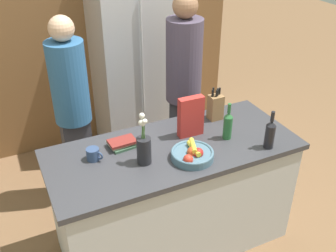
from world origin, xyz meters
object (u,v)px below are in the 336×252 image
object	(u,v)px
fruit_bowl	(193,154)
book_stack	(122,143)
cereal_box	(191,117)
knife_block	(215,107)
flower_vase	(144,148)
refrigerator	(136,57)
bottle_oil	(270,134)
person_in_blue	(184,82)
bottle_vinegar	(228,125)
person_at_sink	(72,104)
coffee_mug	(93,154)

from	to	relation	value
fruit_bowl	book_stack	xyz separation A→B (m)	(-0.37, 0.34, -0.01)
fruit_bowl	cereal_box	size ratio (longest dim) A/B	0.95
cereal_box	book_stack	world-z (taller)	cereal_box
knife_block	cereal_box	world-z (taller)	cereal_box
flower_vase	refrigerator	bearing A→B (deg)	70.30
knife_block	bottle_oil	bearing A→B (deg)	-76.08
cereal_box	person_in_blue	bearing A→B (deg)	67.06
cereal_box	flower_vase	bearing A→B (deg)	-158.17
cereal_box	bottle_oil	size ratio (longest dim) A/B	1.08
cereal_box	knife_block	bearing A→B (deg)	24.40
bottle_vinegar	bottle_oil	bearing A→B (deg)	-48.97
cereal_box	refrigerator	bearing A→B (deg)	84.94
bottle_vinegar	person_at_sink	distance (m)	1.27
book_stack	bottle_vinegar	xyz separation A→B (m)	(0.72, -0.22, 0.08)
bottle_oil	person_in_blue	bearing A→B (deg)	98.58
book_stack	fruit_bowl	bearing A→B (deg)	-42.65
knife_block	bottle_oil	size ratio (longest dim) A/B	0.94
fruit_bowl	cereal_box	bearing A→B (deg)	64.60
coffee_mug	person_at_sink	size ratio (longest dim) A/B	0.06
bottle_oil	bottle_vinegar	size ratio (longest dim) A/B	1.01
coffee_mug	person_in_blue	xyz separation A→B (m)	(0.98, 0.62, 0.07)
bottle_oil	person_at_sink	world-z (taller)	person_at_sink
person_in_blue	cereal_box	bearing A→B (deg)	-84.77
fruit_bowl	bottle_vinegar	size ratio (longest dim) A/B	1.03
fruit_bowl	cereal_box	distance (m)	0.32
refrigerator	knife_block	bearing A→B (deg)	-82.51
bottle_vinegar	book_stack	bearing A→B (deg)	162.90
book_stack	bottle_oil	xyz separation A→B (m)	(0.91, -0.44, 0.08)
cereal_box	bottle_vinegar	xyz separation A→B (m)	(0.22, -0.15, -0.04)
knife_block	book_stack	bearing A→B (deg)	-175.58
coffee_mug	book_stack	xyz separation A→B (m)	(0.22, 0.07, -0.02)
fruit_bowl	person_in_blue	bearing A→B (deg)	66.29
cereal_box	coffee_mug	bearing A→B (deg)	179.97
fruit_bowl	person_at_sink	xyz separation A→B (m)	(-0.56, 1.01, 0.02)
flower_vase	cereal_box	size ratio (longest dim) A/B	1.20
bottle_vinegar	person_in_blue	size ratio (longest dim) A/B	0.16
cereal_box	coffee_mug	world-z (taller)	cereal_box
bottle_vinegar	coffee_mug	bearing A→B (deg)	170.80
person_in_blue	refrigerator	bearing A→B (deg)	128.56
fruit_bowl	bottle_oil	world-z (taller)	bottle_oil
book_stack	person_in_blue	bearing A→B (deg)	35.73
cereal_box	person_at_sink	bearing A→B (deg)	132.76
fruit_bowl	flower_vase	bearing A→B (deg)	161.81
refrigerator	flower_vase	size ratio (longest dim) A/B	5.49
bottle_oil	bottle_vinegar	distance (m)	0.30
coffee_mug	cereal_box	bearing A→B (deg)	-0.03
fruit_bowl	book_stack	world-z (taller)	fruit_bowl
fruit_bowl	flower_vase	xyz separation A→B (m)	(-0.30, 0.10, 0.08)
flower_vase	coffee_mug	xyz separation A→B (m)	(-0.29, 0.17, -0.07)
bottle_oil	cereal_box	bearing A→B (deg)	137.59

